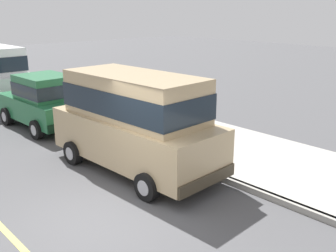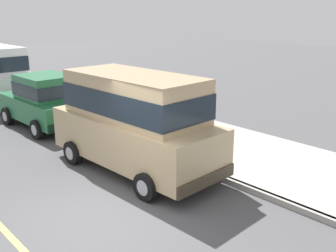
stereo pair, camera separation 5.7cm
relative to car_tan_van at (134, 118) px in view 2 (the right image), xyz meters
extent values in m
plane|color=#4C4C4F|center=(-2.08, -1.54, -1.39)|extent=(80.00, 80.00, 0.00)
cube|color=gray|center=(1.12, -1.54, -1.32)|extent=(0.16, 64.00, 0.14)
cube|color=#A8A59E|center=(2.92, -1.54, -1.32)|extent=(3.60, 64.00, 0.14)
cube|color=#E0D64C|center=(-3.68, -1.54, -1.39)|extent=(0.12, 57.60, 0.01)
cube|color=tan|center=(0.00, 0.00, -0.52)|extent=(2.08, 4.87, 1.10)
cube|color=tan|center=(0.00, 0.00, 0.58)|extent=(1.81, 3.86, 1.10)
cube|color=#19232D|center=(0.00, 0.00, 0.49)|extent=(1.85, 3.90, 0.61)
cube|color=#3E3527|center=(-0.09, 2.35, -0.93)|extent=(1.87, 0.27, 0.28)
cube|color=#3E3527|center=(0.09, -2.35, -0.93)|extent=(1.87, 0.27, 0.28)
cylinder|color=black|center=(-1.00, 1.45, -1.07)|extent=(0.24, 0.65, 0.64)
cylinder|color=#9E9EA3|center=(-1.00, 1.45, -1.07)|extent=(0.25, 0.36, 0.35)
cylinder|color=black|center=(0.89, 1.52, -1.07)|extent=(0.24, 0.65, 0.64)
cylinder|color=#9E9EA3|center=(0.89, 1.52, -1.07)|extent=(0.25, 0.36, 0.35)
cylinder|color=black|center=(-0.89, -1.52, -1.07)|extent=(0.24, 0.65, 0.64)
cylinder|color=#9E9EA3|center=(-0.89, -1.52, -1.07)|extent=(0.25, 0.36, 0.35)
cylinder|color=black|center=(1.00, -1.45, -1.07)|extent=(0.24, 0.65, 0.64)
cylinder|color=#9E9EA3|center=(1.00, -1.45, -1.07)|extent=(0.25, 0.36, 0.35)
cube|color=#EAEACC|center=(-0.68, 2.36, -0.36)|extent=(0.28, 0.09, 0.14)
cube|color=#EAEACC|center=(0.50, 2.40, -0.36)|extent=(0.28, 0.09, 0.14)
cube|color=#23663D|center=(0.04, 5.29, -0.69)|extent=(1.82, 3.75, 0.76)
cube|color=#23663D|center=(0.05, 5.04, 0.09)|extent=(1.57, 1.94, 0.80)
cube|color=#19232D|center=(0.05, 5.04, 0.03)|extent=(1.60, 1.98, 0.44)
cube|color=black|center=(-0.01, 7.09, -0.93)|extent=(1.69, 0.25, 0.28)
cube|color=black|center=(0.09, 3.49, -0.93)|extent=(1.69, 0.25, 0.28)
cylinder|color=black|center=(-0.85, 6.41, -1.07)|extent=(0.24, 0.65, 0.64)
cylinder|color=#9E9EA3|center=(-0.85, 6.41, -1.07)|extent=(0.25, 0.36, 0.35)
cylinder|color=black|center=(0.87, 6.46, -1.07)|extent=(0.24, 0.65, 0.64)
cylinder|color=#9E9EA3|center=(0.87, 6.46, -1.07)|extent=(0.25, 0.36, 0.35)
cylinder|color=black|center=(-0.79, 4.12, -1.07)|extent=(0.24, 0.65, 0.64)
cylinder|color=#9E9EA3|center=(-0.79, 4.12, -1.07)|extent=(0.25, 0.36, 0.35)
cylinder|color=black|center=(0.93, 4.17, -1.07)|extent=(0.24, 0.65, 0.64)
cylinder|color=#9E9EA3|center=(0.93, 4.17, -1.07)|extent=(0.25, 0.36, 0.35)
cube|color=#EAEACC|center=(-0.54, 7.11, -0.58)|extent=(0.28, 0.09, 0.14)
cube|color=#EAEACC|center=(0.52, 7.14, -0.58)|extent=(0.28, 0.09, 0.14)
cube|color=#505050|center=(0.13, 7.95, -0.93)|extent=(1.86, 0.22, 0.28)
cylinder|color=black|center=(1.04, 11.80, -1.07)|extent=(0.23, 0.64, 0.64)
cylinder|color=#9E9EA3|center=(1.04, 11.80, -1.07)|extent=(0.24, 0.35, 0.35)
cylinder|color=black|center=(1.07, 8.83, -1.07)|extent=(0.23, 0.64, 0.64)
cylinder|color=#9E9EA3|center=(1.07, 8.83, -1.07)|extent=(0.24, 0.35, 0.35)
ellipsoid|color=white|center=(3.46, 0.62, -0.97)|extent=(0.46, 0.44, 0.20)
cylinder|color=white|center=(3.40, 0.49, -1.16)|extent=(0.05, 0.05, 0.18)
cylinder|color=white|center=(3.32, 0.58, -1.16)|extent=(0.05, 0.05, 0.18)
cylinder|color=white|center=(3.60, 0.67, -1.16)|extent=(0.05, 0.05, 0.18)
cylinder|color=white|center=(3.52, 0.76, -1.16)|extent=(0.05, 0.05, 0.18)
sphere|color=white|center=(3.24, 0.43, -0.88)|extent=(0.17, 0.17, 0.17)
ellipsoid|color=gray|center=(3.18, 0.37, -0.90)|extent=(0.13, 0.13, 0.06)
cone|color=white|center=(3.28, 0.40, -0.80)|extent=(0.06, 0.06, 0.07)
cone|color=white|center=(3.22, 0.47, -0.80)|extent=(0.06, 0.06, 0.07)
cylinder|color=white|center=(3.65, 0.80, -0.91)|extent=(0.11, 0.11, 0.13)
camera|label=1|loc=(-5.85, -7.54, 2.64)|focal=41.75mm
camera|label=2|loc=(-5.81, -7.58, 2.64)|focal=41.75mm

